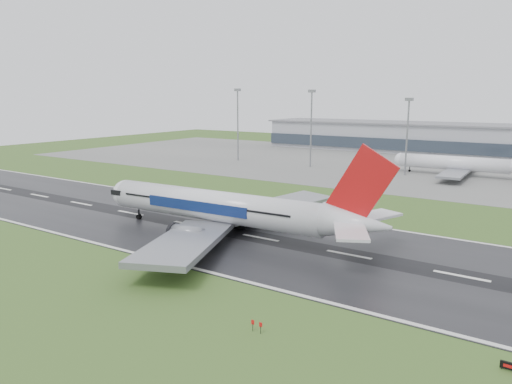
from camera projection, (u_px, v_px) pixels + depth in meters
The scene contains 10 objects.
ground at pixel (349, 255), 90.33m from camera, with size 520.00×520.00×0.00m, color #33541E.
runway at pixel (349, 255), 90.32m from camera, with size 400.00×45.00×0.10m, color black.
apron at pixel (470, 171), 192.55m from camera, with size 400.00×130.00×0.08m, color slate.
terminal at pixel (493, 141), 240.16m from camera, with size 240.00×36.00×15.00m, color #93959E.
main_airliner at pixel (231, 189), 100.98m from camera, with size 68.46×65.20×20.21m, color silver, non-canonical shape.
parked_airliner at pixel (460, 156), 179.50m from camera, with size 51.60×48.04×15.12m, color silver, non-canonical shape.
runway_sign at pixel (511, 367), 51.89m from camera, with size 2.30×0.26×1.04m, color black, non-canonical shape.
floodmast_0 at pixel (238, 126), 221.76m from camera, with size 0.64×0.64×32.07m, color gray.
floodmast_1 at pixel (311, 130), 201.23m from camera, with size 0.64×0.64×31.26m, color gray.
floodmast_2 at pixel (407, 139), 179.68m from camera, with size 0.64×0.64×27.99m, color gray.
Camera 1 is at (32.89, -81.66, 29.40)m, focal length 33.46 mm.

